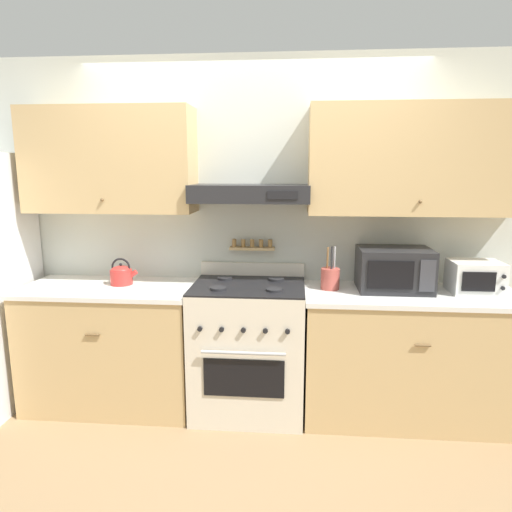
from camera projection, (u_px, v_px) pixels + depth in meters
name	position (u px, v px, depth m)	size (l,w,h in m)	color
ground_plane	(244.00, 432.00, 3.06)	(16.00, 16.00, 0.00)	#937551
wall_back	(260.00, 205.00, 3.36)	(5.20, 0.46, 2.55)	silver
counter_left	(113.00, 345.00, 3.39)	(1.24, 0.65, 0.91)	tan
counter_right	(409.00, 355.00, 3.20)	(1.47, 0.65, 0.91)	tan
stove_range	(249.00, 348.00, 3.28)	(0.79, 0.66, 1.04)	beige
tea_kettle	(121.00, 274.00, 3.33)	(0.20, 0.16, 0.20)	red
microwave	(394.00, 269.00, 3.17)	(0.49, 0.37, 0.29)	#232326
utensil_crock	(330.00, 278.00, 3.20)	(0.13, 0.13, 0.30)	#B24C42
toaster_oven	(475.00, 277.00, 3.11)	(0.33, 0.28, 0.22)	white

